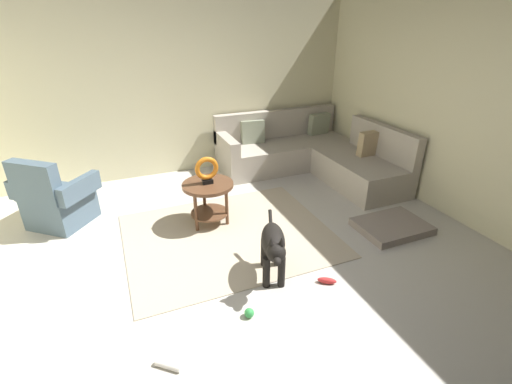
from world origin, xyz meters
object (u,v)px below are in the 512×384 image
object	(u,v)px
dog_toy_bone	(327,281)
dog_toy_ball	(249,313)
dog_toy_rope	(168,365)
sectional_couch	(311,155)
dog	(273,245)
side_table	(208,193)
torus_sculpture	(207,170)
armchair	(56,200)
dog_bed_mat	(392,226)

from	to	relation	value
dog_toy_bone	dog_toy_ball	bearing A→B (deg)	-172.16
dog_toy_rope	dog_toy_bone	bearing A→B (deg)	12.73
sectional_couch	dog	xyz separation A→B (m)	(-1.69, -2.20, 0.09)
dog_toy_bone	dog_toy_rope	bearing A→B (deg)	-167.27
sectional_couch	side_table	world-z (taller)	sectional_couch
torus_sculpture	dog	distance (m)	1.30
armchair	dog_toy_rope	size ratio (longest dim) A/B	5.05
sectional_couch	dog_toy_rope	bearing A→B (deg)	-134.93
armchair	dog	bearing A→B (deg)	-5.11
dog_bed_mat	dog	size ratio (longest dim) A/B	0.98
side_table	sectional_couch	bearing A→B (deg)	26.17
torus_sculpture	dog_toy_bone	bearing A→B (deg)	-64.48
armchair	torus_sculpture	distance (m)	1.86
armchair	torus_sculpture	world-z (taller)	armchair
dog	dog_toy_rope	xyz separation A→B (m)	(-1.12, -0.62, -0.35)
dog_bed_mat	dog_toy_rope	distance (m)	2.93
sectional_couch	armchair	size ratio (longest dim) A/B	2.25
sectional_couch	dog	distance (m)	2.77
armchair	dog_toy_rope	xyz separation A→B (m)	(0.84, -2.54, -0.30)
dog_toy_rope	dog_toy_ball	bearing A→B (deg)	18.21
armchair	dog_toy_ball	distance (m)	2.79
armchair	side_table	size ratio (longest dim) A/B	1.67
dog	dog_toy_ball	distance (m)	0.65
sectional_couch	dog_toy_ball	distance (m)	3.33
sectional_couch	side_table	bearing A→B (deg)	-153.83
armchair	side_table	bearing A→B (deg)	17.16
dog_toy_rope	dog_toy_bone	xyz separation A→B (m)	(1.56, 0.35, 0.00)
dog_bed_mat	dog_toy_bone	distance (m)	1.35
dog	dog_bed_mat	bearing A→B (deg)	-150.92
armchair	dog_bed_mat	xyz separation A→B (m)	(3.63, -1.65, -0.28)
side_table	dog_bed_mat	xyz separation A→B (m)	(1.95, -0.97, -0.37)
dog_bed_mat	dog_toy_ball	world-z (taller)	dog_bed_mat
dog	dog_toy_bone	distance (m)	0.62
sectional_couch	dog	bearing A→B (deg)	-127.64
torus_sculpture	dog_bed_mat	world-z (taller)	torus_sculpture
sectional_couch	torus_sculpture	xyz separation A→B (m)	(-1.96, -0.97, 0.42)
dog_bed_mat	dog	xyz separation A→B (m)	(-1.68, -0.26, 0.33)
sectional_couch	dog_bed_mat	bearing A→B (deg)	-90.36
side_table	dog_toy_rope	world-z (taller)	side_table
sectional_couch	torus_sculpture	bearing A→B (deg)	-153.83
dog	armchair	bearing A→B (deg)	-24.22
dog_toy_ball	dog_toy_bone	distance (m)	0.85
dog	dog_toy_bone	bearing A→B (deg)	169.11
sectional_couch	dog	world-z (taller)	sectional_couch
side_table	dog_toy_bone	world-z (taller)	side_table
armchair	dog_bed_mat	size ratio (longest dim) A/B	1.25
dog_toy_ball	side_table	bearing A→B (deg)	85.59
dog_toy_rope	armchair	bearing A→B (deg)	108.22
dog_toy_ball	armchair	bearing A→B (deg)	124.08
torus_sculpture	dog_bed_mat	bearing A→B (deg)	-26.39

